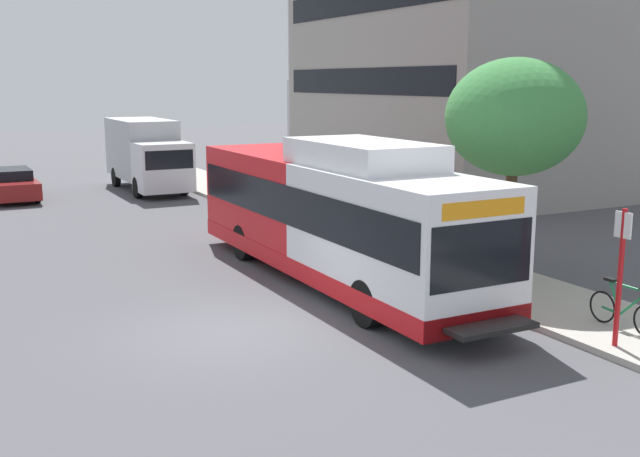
{
  "coord_description": "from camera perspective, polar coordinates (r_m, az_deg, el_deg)",
  "views": [
    {
      "loc": [
        -5.22,
        -13.82,
        5.0
      ],
      "look_at": [
        2.87,
        1.62,
        1.6
      ],
      "focal_mm": 42.46,
      "sensor_mm": 36.0,
      "label": 1
    }
  ],
  "objects": [
    {
      "name": "ground_plane",
      "position": [
        22.99,
        -13.85,
        -1.85
      ],
      "size": [
        120.0,
        120.0,
        0.0
      ],
      "primitive_type": "plane",
      "color": "#4C4C51"
    },
    {
      "name": "sidewalk_curb",
      "position": [
        23.8,
        3.92,
        -0.94
      ],
      "size": [
        3.0,
        56.0,
        0.14
      ],
      "primitive_type": "cube",
      "color": "#A8A399",
      "rests_on": "ground"
    },
    {
      "name": "transit_bus",
      "position": [
        18.94,
        1.04,
        1.01
      ],
      "size": [
        2.58,
        12.25,
        3.65
      ],
      "color": "white",
      "rests_on": "ground"
    },
    {
      "name": "bus_stop_sign_pole",
      "position": [
        14.94,
        21.71,
        -2.73
      ],
      "size": [
        0.1,
        0.36,
        2.6
      ],
      "color": "red",
      "rests_on": "sidewalk_curb"
    },
    {
      "name": "bicycle_parked",
      "position": [
        16.21,
        21.98,
        -5.69
      ],
      "size": [
        0.52,
        1.76,
        1.02
      ],
      "color": "black",
      "rests_on": "sidewalk_curb"
    },
    {
      "name": "street_tree_near_stop",
      "position": [
        19.45,
        14.45,
        8.09
      ],
      "size": [
        3.42,
        3.42,
        5.44
      ],
      "color": "#4C3823",
      "rests_on": "sidewalk_curb"
    },
    {
      "name": "parked_car_far_lane",
      "position": [
        34.99,
        -22.16,
        3.1
      ],
      "size": [
        1.8,
        4.5,
        1.33
      ],
      "color": "maroon",
      "rests_on": "ground"
    },
    {
      "name": "box_truck_background",
      "position": [
        36.06,
        -12.94,
        5.58
      ],
      "size": [
        2.32,
        7.01,
        3.25
      ],
      "color": "silver",
      "rests_on": "ground"
    },
    {
      "name": "lattice_comm_tower",
      "position": [
        49.07,
        -1.88,
        13.82
      ],
      "size": [
        1.1,
        1.1,
        22.73
      ],
      "color": "#B7B7BC",
      "rests_on": "ground"
    }
  ]
}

